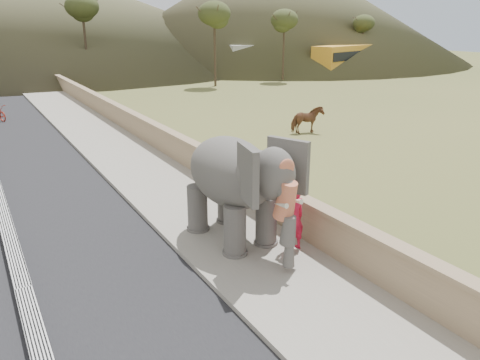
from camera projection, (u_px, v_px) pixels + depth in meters
name	position (u px, v px, depth m)	size (l,w,h in m)	color
ground	(240.00, 249.00, 11.84)	(160.00, 160.00, 0.00)	olive
walkway	(122.00, 154.00, 19.99)	(3.00, 120.00, 0.15)	#9E9687
parapet	(158.00, 139.00, 20.63)	(0.30, 120.00, 1.10)	tan
cow	(307.00, 120.00, 23.90)	(0.75, 1.65, 1.39)	brown
distant_car	(228.00, 68.00, 50.93)	(1.70, 4.23, 1.44)	silver
bus_white	(277.00, 59.00, 52.04)	(2.50, 11.00, 3.10)	beige
bus_orange	(349.00, 60.00, 50.92)	(2.50, 11.00, 3.10)	gold
hill_right	(272.00, 4.00, 69.00)	(56.00, 56.00, 16.00)	brown
hill_far	(31.00, 11.00, 69.20)	(80.00, 80.00, 14.00)	brown
elephant_and_man	(232.00, 187.00, 11.74)	(2.39, 3.98, 2.77)	#615D58
trees	(49.00, 44.00, 33.04)	(48.85, 42.73, 9.12)	#473828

